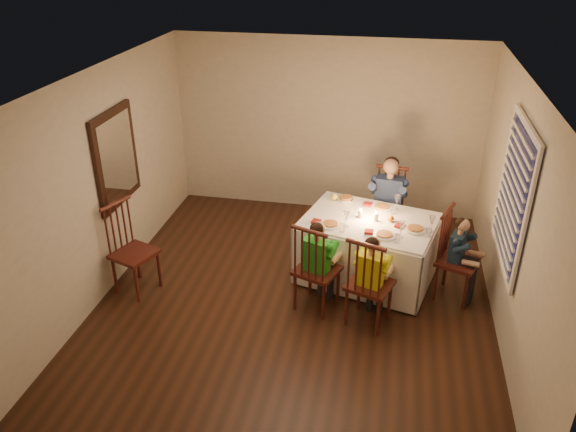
% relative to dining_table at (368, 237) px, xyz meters
% --- Properties ---
extents(ground, '(5.00, 5.00, 0.00)m').
position_rel_dining_table_xyz_m(ground, '(-0.78, -0.62, -0.58)').
color(ground, black).
rests_on(ground, ground).
extents(wall_left, '(0.02, 5.00, 2.60)m').
position_rel_dining_table_xyz_m(wall_left, '(-3.03, -0.62, 0.72)').
color(wall_left, beige).
rests_on(wall_left, ground).
extents(wall_right, '(0.02, 5.00, 2.60)m').
position_rel_dining_table_xyz_m(wall_right, '(1.47, -0.62, 0.72)').
color(wall_right, beige).
rests_on(wall_right, ground).
extents(wall_back, '(4.50, 0.02, 2.60)m').
position_rel_dining_table_xyz_m(wall_back, '(-0.78, 1.88, 0.72)').
color(wall_back, beige).
rests_on(wall_back, ground).
extents(ceiling, '(5.00, 5.00, 0.00)m').
position_rel_dining_table_xyz_m(ceiling, '(-0.78, -0.62, 2.02)').
color(ceiling, white).
rests_on(ceiling, wall_back).
extents(dining_table, '(1.78, 1.46, 0.78)m').
position_rel_dining_table_xyz_m(dining_table, '(0.00, 0.00, 0.00)').
color(dining_table, white).
rests_on(dining_table, ground).
extents(chair_adult, '(0.51, 0.49, 1.11)m').
position_rel_dining_table_xyz_m(chair_adult, '(0.19, 0.84, -0.58)').
color(chair_adult, '#39140F').
rests_on(chair_adult, ground).
extents(chair_near_left, '(0.58, 0.57, 1.11)m').
position_rel_dining_table_xyz_m(chair_near_left, '(-0.52, -0.72, -0.58)').
color(chair_near_left, '#39140F').
rests_on(chair_near_left, ground).
extents(chair_near_right, '(0.57, 0.56, 1.11)m').
position_rel_dining_table_xyz_m(chair_near_right, '(0.08, -0.90, -0.58)').
color(chair_near_right, '#39140F').
rests_on(chair_near_right, ground).
extents(chair_end, '(0.57, 0.58, 1.11)m').
position_rel_dining_table_xyz_m(chair_end, '(1.05, -0.22, -0.58)').
color(chair_end, '#39140F').
rests_on(chair_end, ground).
extents(chair_extra, '(0.58, 0.59, 1.13)m').
position_rel_dining_table_xyz_m(chair_extra, '(-2.68, -0.80, -0.58)').
color(chair_extra, '#39140F').
rests_on(chair_extra, ground).
extents(adult, '(0.53, 0.50, 1.29)m').
position_rel_dining_table_xyz_m(adult, '(0.19, 0.84, -0.58)').
color(adult, navy).
rests_on(adult, ground).
extents(child_green, '(0.48, 0.46, 1.11)m').
position_rel_dining_table_xyz_m(child_green, '(-0.52, -0.72, -0.58)').
color(child_green, green).
rests_on(child_green, ground).
extents(child_yellow, '(0.45, 0.44, 1.09)m').
position_rel_dining_table_xyz_m(child_yellow, '(0.08, -0.90, -0.58)').
color(child_yellow, yellow).
rests_on(child_yellow, ground).
extents(child_teal, '(0.41, 0.42, 1.04)m').
position_rel_dining_table_xyz_m(child_teal, '(1.05, -0.22, -0.58)').
color(child_teal, '#182A3C').
rests_on(child_teal, ground).
extents(setting_adult, '(0.31, 0.31, 0.02)m').
position_rel_dining_table_xyz_m(setting_adult, '(0.13, 0.34, 0.24)').
color(setting_adult, white).
rests_on(setting_adult, dining_table).
extents(setting_green, '(0.31, 0.31, 0.02)m').
position_rel_dining_table_xyz_m(setting_green, '(-0.44, -0.24, 0.24)').
color(setting_green, white).
rests_on(setting_green, dining_table).
extents(setting_yellow, '(0.31, 0.31, 0.02)m').
position_rel_dining_table_xyz_m(setting_yellow, '(0.19, -0.37, 0.24)').
color(setting_yellow, white).
rests_on(setting_yellow, dining_table).
extents(setting_teal, '(0.31, 0.31, 0.02)m').
position_rel_dining_table_xyz_m(setting_teal, '(0.53, -0.16, 0.24)').
color(setting_teal, white).
rests_on(setting_teal, dining_table).
extents(candle_left, '(0.06, 0.06, 0.10)m').
position_rel_dining_table_xyz_m(candle_left, '(-0.12, 0.03, 0.28)').
color(candle_left, white).
rests_on(candle_left, dining_table).
extents(candle_right, '(0.06, 0.06, 0.10)m').
position_rel_dining_table_xyz_m(candle_right, '(0.07, -0.02, 0.28)').
color(candle_right, white).
rests_on(candle_right, dining_table).
extents(squash, '(0.09, 0.09, 0.09)m').
position_rel_dining_table_xyz_m(squash, '(-0.48, 0.45, 0.28)').
color(squash, yellow).
rests_on(squash, dining_table).
extents(orange_fruit, '(0.08, 0.08, 0.08)m').
position_rel_dining_table_xyz_m(orange_fruit, '(0.25, -0.00, 0.27)').
color(orange_fruit, orange).
rests_on(orange_fruit, dining_table).
extents(serving_bowl, '(0.21, 0.21, 0.05)m').
position_rel_dining_table_xyz_m(serving_bowl, '(-0.33, 0.44, 0.26)').
color(serving_bowl, white).
rests_on(serving_bowl, dining_table).
extents(wall_mirror, '(0.06, 0.95, 1.15)m').
position_rel_dining_table_xyz_m(wall_mirror, '(-3.00, -0.32, 0.92)').
color(wall_mirror, black).
rests_on(wall_mirror, wall_left).
extents(window_blinds, '(0.07, 1.34, 1.54)m').
position_rel_dining_table_xyz_m(window_blinds, '(1.43, -0.52, 0.92)').
color(window_blinds, black).
rests_on(window_blinds, wall_right).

